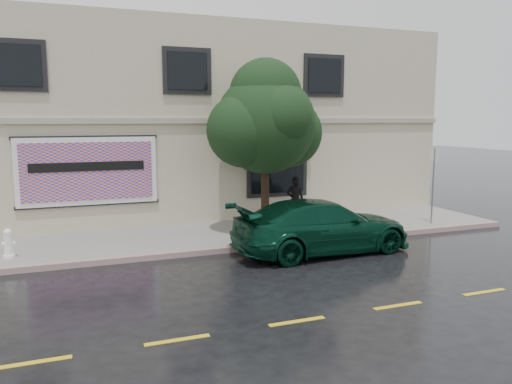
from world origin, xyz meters
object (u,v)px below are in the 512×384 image
object	(u,v)px
pedestrian	(295,200)
fire_hydrant	(9,243)
car	(322,226)
street_tree	(265,124)

from	to	relation	value
pedestrian	fire_hydrant	bearing A→B (deg)	26.85
car	pedestrian	xyz separation A→B (m)	(0.61, 3.05, 0.22)
street_tree	car	bearing A→B (deg)	-76.58
car	pedestrian	world-z (taller)	pedestrian
car	street_tree	world-z (taller)	street_tree
street_tree	fire_hydrant	xyz separation A→B (m)	(-7.35, -0.80, -2.98)
car	fire_hydrant	world-z (taller)	car
pedestrian	street_tree	bearing A→B (deg)	36.59
car	street_tree	xyz separation A→B (m)	(-0.63, 2.65, 2.76)
pedestrian	street_tree	xyz separation A→B (m)	(-1.25, -0.40, 2.54)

